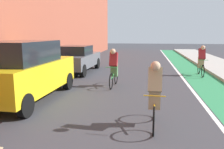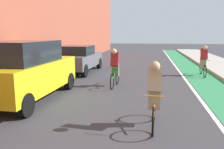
{
  "view_description": "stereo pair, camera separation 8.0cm",
  "coord_description": "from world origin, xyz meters",
  "px_view_note": "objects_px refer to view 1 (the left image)",
  "views": [
    {
      "loc": [
        0.78,
        2.15,
        2.23
      ],
      "look_at": [
        -0.09,
        8.05,
        1.18
      ],
      "focal_mm": 37.82,
      "sensor_mm": 36.0,
      "label": 1
    },
    {
      "loc": [
        0.86,
        2.16,
        2.23
      ],
      "look_at": [
        -0.09,
        8.05,
        1.18
      ],
      "focal_mm": 37.82,
      "sensor_mm": 36.0,
      "label": 2
    }
  ],
  "objects_px": {
    "parked_suv_yellow_cab": "(24,70)",
    "cyclist_mid": "(155,94)",
    "parked_sedan_gray": "(76,59)",
    "cyclist_far": "(201,60)",
    "cyclist_trailing": "(114,68)"
  },
  "relations": [
    {
      "from": "parked_suv_yellow_cab",
      "to": "parked_sedan_gray",
      "type": "height_order",
      "value": "parked_suv_yellow_cab"
    },
    {
      "from": "parked_suv_yellow_cab",
      "to": "cyclist_trailing",
      "type": "xyz_separation_m",
      "value": [
        2.68,
        2.44,
        -0.21
      ]
    },
    {
      "from": "parked_sedan_gray",
      "to": "cyclist_trailing",
      "type": "bearing_deg",
      "value": -52.12
    },
    {
      "from": "parked_suv_yellow_cab",
      "to": "parked_sedan_gray",
      "type": "xyz_separation_m",
      "value": [
        0.0,
        5.89,
        -0.23
      ]
    },
    {
      "from": "parked_sedan_gray",
      "to": "cyclist_far",
      "type": "distance_m",
      "value": 6.9
    },
    {
      "from": "cyclist_mid",
      "to": "cyclist_trailing",
      "type": "height_order",
      "value": "cyclist_mid"
    },
    {
      "from": "cyclist_mid",
      "to": "cyclist_far",
      "type": "xyz_separation_m",
      "value": [
        2.66,
        7.44,
        0.04
      ]
    },
    {
      "from": "parked_suv_yellow_cab",
      "to": "cyclist_far",
      "type": "height_order",
      "value": "parked_suv_yellow_cab"
    },
    {
      "from": "parked_suv_yellow_cab",
      "to": "parked_sedan_gray",
      "type": "relative_size",
      "value": 1.02
    },
    {
      "from": "parked_suv_yellow_cab",
      "to": "cyclist_mid",
      "type": "distance_m",
      "value": 4.58
    },
    {
      "from": "parked_sedan_gray",
      "to": "cyclist_mid",
      "type": "height_order",
      "value": "cyclist_mid"
    },
    {
      "from": "parked_suv_yellow_cab",
      "to": "cyclist_trailing",
      "type": "height_order",
      "value": "parked_suv_yellow_cab"
    },
    {
      "from": "cyclist_mid",
      "to": "cyclist_trailing",
      "type": "relative_size",
      "value": 1.0
    },
    {
      "from": "parked_sedan_gray",
      "to": "cyclist_far",
      "type": "relative_size",
      "value": 2.53
    },
    {
      "from": "parked_sedan_gray",
      "to": "parked_suv_yellow_cab",
      "type": "bearing_deg",
      "value": -90.0
    }
  ]
}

